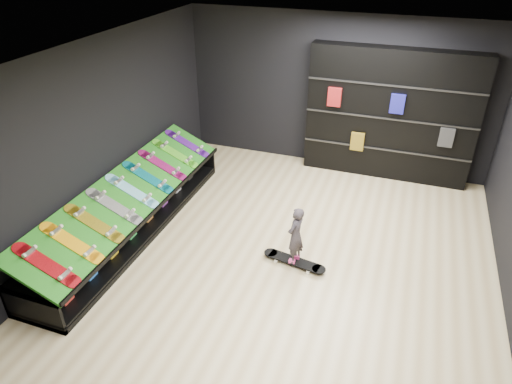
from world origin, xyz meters
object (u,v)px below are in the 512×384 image
(back_shelving, at_px, (390,115))
(floor_skateboard, at_px, (294,263))
(display_rack, at_px, (133,216))
(child, at_px, (295,245))

(back_shelving, distance_m, floor_skateboard, 3.66)
(display_rack, bearing_deg, child, -0.35)
(back_shelving, xyz_separation_m, floor_skateboard, (-0.90, -3.34, -1.20))
(back_shelving, bearing_deg, floor_skateboard, -105.12)
(floor_skateboard, bearing_deg, back_shelving, 84.71)
(display_rack, bearing_deg, back_shelving, 42.50)
(display_rack, distance_m, child, 2.72)
(display_rack, distance_m, back_shelving, 5.01)
(display_rack, height_order, child, child)
(child, bearing_deg, floor_skateboard, 180.00)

